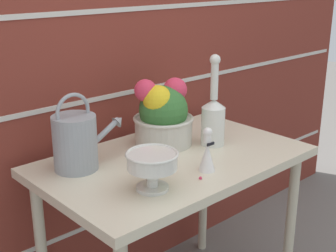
# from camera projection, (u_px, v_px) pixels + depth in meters

# --- Properties ---
(brick_wall) EXTENTS (3.60, 0.08, 2.20)m
(brick_wall) POSITION_uv_depth(u_px,v_px,m) (109.00, 53.00, 2.01)
(brick_wall) COLOR maroon
(brick_wall) RESTS_ON ground_plane
(patio_table) EXTENTS (1.05, 0.65, 0.74)m
(patio_table) POSITION_uv_depth(u_px,v_px,m) (173.00, 177.00, 1.86)
(patio_table) COLOR beige
(patio_table) RESTS_ON ground_plane
(watering_can) EXTENTS (0.31, 0.16, 0.29)m
(watering_can) POSITION_uv_depth(u_px,v_px,m) (76.00, 141.00, 1.70)
(watering_can) COLOR #93999E
(watering_can) RESTS_ON patio_table
(crystal_pedestal_bowl) EXTENTS (0.18, 0.18, 0.13)m
(crystal_pedestal_bowl) POSITION_uv_depth(u_px,v_px,m) (152.00, 163.00, 1.54)
(crystal_pedestal_bowl) COLOR silver
(crystal_pedestal_bowl) RESTS_ON patio_table
(flower_planter) EXTENTS (0.25, 0.25, 0.28)m
(flower_planter) POSITION_uv_depth(u_px,v_px,m) (163.00, 115.00, 1.93)
(flower_planter) COLOR beige
(flower_planter) RESTS_ON patio_table
(glass_decanter) EXTENTS (0.10, 0.10, 0.38)m
(glass_decanter) POSITION_uv_depth(u_px,v_px,m) (213.00, 117.00, 1.93)
(glass_decanter) COLOR silver
(glass_decanter) RESTS_ON patio_table
(figurine_vase) EXTENTS (0.06, 0.06, 0.17)m
(figurine_vase) POSITION_uv_depth(u_px,v_px,m) (207.00, 153.00, 1.69)
(figurine_vase) COLOR white
(figurine_vase) RESTS_ON patio_table
(fallen_petal) EXTENTS (0.01, 0.01, 0.01)m
(fallen_petal) POSITION_uv_depth(u_px,v_px,m) (200.00, 178.00, 1.64)
(fallen_petal) COLOR #E03856
(fallen_petal) RESTS_ON patio_table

